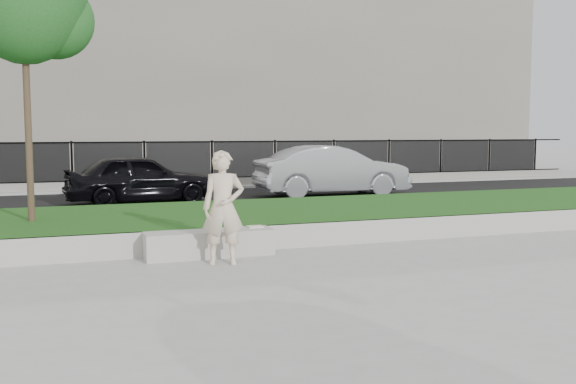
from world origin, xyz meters
name	(u,v)px	position (x,y,z in m)	size (l,w,h in m)	color
ground	(291,262)	(0.00, 0.00, 0.00)	(90.00, 90.00, 0.00)	gray
grass_bank	(237,221)	(0.00, 3.00, 0.20)	(34.00, 4.00, 0.40)	#16350D
grass_kerb	(269,237)	(0.00, 1.04, 0.20)	(34.00, 0.08, 0.40)	gray
street	(184,201)	(0.00, 8.50, 0.02)	(34.00, 7.00, 0.04)	black
far_pavement	(159,186)	(0.00, 13.00, 0.06)	(34.00, 3.00, 0.12)	gray
iron_fence	(164,174)	(0.00, 12.00, 0.54)	(32.00, 0.30, 1.50)	slate
building_facade	(133,60)	(0.00, 20.00, 5.00)	(34.00, 10.00, 10.00)	#666359
stone_bench	(210,244)	(-1.05, 0.80, 0.20)	(1.98, 0.49, 0.40)	gray
man	(223,208)	(-0.98, 0.19, 0.83)	(0.60, 0.40, 1.65)	beige
book	(255,227)	(-0.30, 0.86, 0.42)	(0.24, 0.17, 0.03)	beige
car_dark	(140,178)	(-1.21, 8.28, 0.69)	(1.53, 3.80, 1.29)	black
car_silver	(332,171)	(4.30, 8.30, 0.77)	(1.55, 4.44, 1.46)	#94969C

